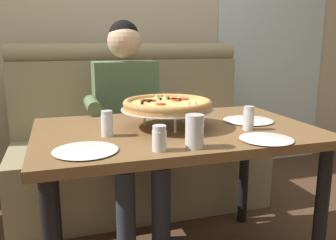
# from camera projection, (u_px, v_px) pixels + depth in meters

# --- Properties ---
(back_wall_with_window) EXTENTS (6.00, 0.12, 2.80)m
(back_wall_with_window) POSITION_uv_depth(u_px,v_px,m) (119.00, 9.00, 2.88)
(back_wall_with_window) COLOR beige
(back_wall_with_window) RESTS_ON ground_plane
(window_panel) EXTENTS (1.10, 0.02, 2.80)m
(window_panel) POSITION_uv_depth(u_px,v_px,m) (274.00, 13.00, 3.22)
(window_panel) COLOR white
(window_panel) RESTS_ON ground_plane
(booth_bench) EXTENTS (1.71, 0.78, 1.13)m
(booth_bench) POSITION_uv_depth(u_px,v_px,m) (137.00, 147.00, 2.56)
(booth_bench) COLOR #998966
(booth_bench) RESTS_ON ground_plane
(dining_table) EXTENTS (1.29, 0.83, 0.75)m
(dining_table) POSITION_uv_depth(u_px,v_px,m) (176.00, 146.00, 1.68)
(dining_table) COLOR brown
(dining_table) RESTS_ON ground_plane
(diner_main) EXTENTS (0.54, 0.64, 1.27)m
(diner_main) POSITION_uv_depth(u_px,v_px,m) (129.00, 112.00, 2.21)
(diner_main) COLOR #2D3342
(diner_main) RESTS_ON ground_plane
(pizza) EXTENTS (0.44, 0.44, 0.14)m
(pizza) POSITION_uv_depth(u_px,v_px,m) (167.00, 105.00, 1.65)
(pizza) COLOR silver
(pizza) RESTS_ON dining_table
(shaker_oregano) EXTENTS (0.05, 0.05, 0.11)m
(shaker_oregano) POSITION_uv_depth(u_px,v_px,m) (248.00, 120.00, 1.61)
(shaker_oregano) COLOR white
(shaker_oregano) RESTS_ON dining_table
(shaker_parmesan) EXTENTS (0.05, 0.05, 0.11)m
(shaker_parmesan) POSITION_uv_depth(u_px,v_px,m) (107.00, 125.00, 1.50)
(shaker_parmesan) COLOR white
(shaker_parmesan) RESTS_ON dining_table
(shaker_pepper_flakes) EXTENTS (0.05, 0.05, 0.10)m
(shaker_pepper_flakes) POSITION_uv_depth(u_px,v_px,m) (159.00, 140.00, 1.30)
(shaker_pepper_flakes) COLOR white
(shaker_pepper_flakes) RESTS_ON dining_table
(plate_near_left) EXTENTS (0.24, 0.24, 0.02)m
(plate_near_left) POSITION_uv_depth(u_px,v_px,m) (85.00, 149.00, 1.30)
(plate_near_left) COLOR white
(plate_near_left) RESTS_ON dining_table
(plate_near_right) EXTENTS (0.25, 0.25, 0.02)m
(plate_near_right) POSITION_uv_depth(u_px,v_px,m) (248.00, 119.00, 1.80)
(plate_near_right) COLOR white
(plate_near_right) RESTS_ON dining_table
(plate_far_side) EXTENTS (0.22, 0.22, 0.02)m
(plate_far_side) POSITION_uv_depth(u_px,v_px,m) (266.00, 138.00, 1.45)
(plate_far_side) COLOR white
(plate_far_side) RESTS_ON dining_table
(drinking_glass) EXTENTS (0.07, 0.07, 0.13)m
(drinking_glass) POSITION_uv_depth(u_px,v_px,m) (194.00, 134.00, 1.34)
(drinking_glass) COLOR silver
(drinking_glass) RESTS_ON dining_table
(patio_chair) EXTENTS (0.41, 0.42, 0.86)m
(patio_chair) POSITION_uv_depth(u_px,v_px,m) (237.00, 100.00, 3.85)
(patio_chair) COLOR black
(patio_chair) RESTS_ON ground_plane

